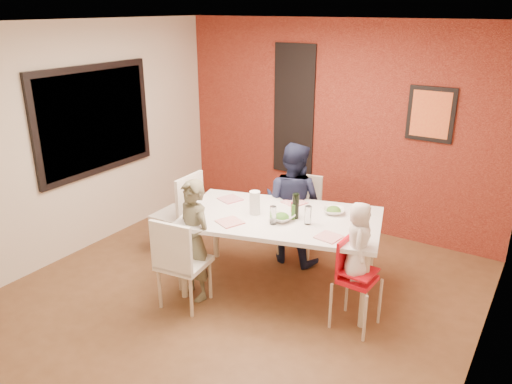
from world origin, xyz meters
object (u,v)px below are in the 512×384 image
Objects in this scene: paper_towel_roll at (255,203)px; child_far at (293,203)px; chair_left at (182,210)px; dining_table at (281,223)px; wine_bottle at (296,206)px; child_near at (194,240)px; chair_far at (301,211)px; toddler at (358,241)px; high_chair at (354,275)px; chair_near at (179,259)px.

child_far is at bearing 84.75° from paper_towel_roll.
chair_left is 1.31m from child_far.
wine_bottle reaches higher than dining_table.
chair_far is at bearing 89.80° from child_near.
toddler is at bearing 30.50° from child_near.
chair_left is at bearing 173.22° from paper_towel_roll.
chair_left is 1.17× the size of high_chair.
chair_near is 0.76× the size of child_near.
chair_near is at bearing -114.75° from chair_far.
child_near is 1.31m from child_far.
wine_bottle is at bearing -138.70° from chair_near.
dining_table is 0.94m from toddler.
high_chair is at bearing 30.76° from child_near.
dining_table is 0.92m from chair_far.
chair_near is 1.66m from high_chair.
chair_far reaches higher than high_chair.
wine_bottle is 1.07× the size of paper_towel_roll.
wine_bottle is (0.34, -0.58, 0.24)m from child_far.
toddler is 2.79× the size of wine_bottle.
child_far is (0.45, 1.47, 0.18)m from chair_near.
toddler reaches higher than chair_far.
child_far is (-0.20, 0.62, -0.04)m from dining_table.
chair_near is 1.01× the size of chair_far.
toddler reaches higher than chair_left.
wine_bottle reaches higher than chair_near.
paper_towel_roll reaches higher than chair_near.
paper_towel_roll is (-0.06, -0.70, 0.23)m from child_far.
child_near reaches higher than toddler.
child_near is 0.73m from paper_towel_roll.
chair_left is at bearing 179.80° from wine_bottle.
chair_left is (-1.15, -0.82, 0.04)m from chair_far.
chair_far is (-0.22, 0.86, -0.22)m from dining_table.
dining_table is at bearing 59.36° from child_near.
chair_far is 1.54m from child_near.
toddler is at bearing 141.95° from child_far.
dining_table is 2.15× the size of chair_left.
child_near is 4.86× the size of wine_bottle.
wine_bottle reaches higher than chair_far.
dining_table is 0.65m from child_far.
chair_left is (-1.37, 0.04, -0.18)m from dining_table.
paper_towel_roll is at bearing -123.76° from chair_near.
child_near is at bearing 107.54° from high_chair.
chair_left is 0.72× the size of child_far.
child_far is (1.16, 0.57, 0.14)m from chair_left.
child_far reaches higher than chair_far.
dining_table is at bearing -134.48° from chair_near.
chair_near is at bearing -70.93° from child_near.
child_near is at bearing 68.55° from child_far.
paper_towel_roll is at bearing -162.02° from dining_table.
paper_towel_roll is at bearing 81.54° from chair_left.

